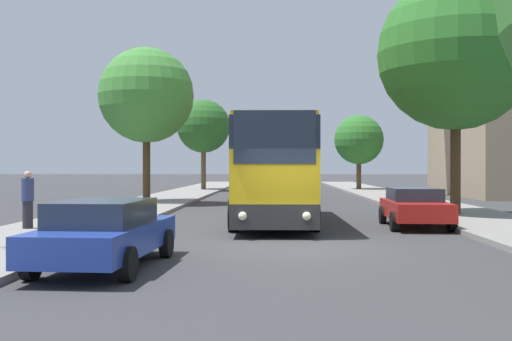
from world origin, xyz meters
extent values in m
plane|color=#38383A|center=(0.00, 0.00, 0.00)|extent=(300.00, 300.00, 0.00)
cube|color=gray|center=(-7.00, 0.00, 0.07)|extent=(4.00, 120.00, 0.15)
cube|color=#2D2D2D|center=(-0.54, 6.67, 0.62)|extent=(2.63, 10.40, 0.70)
cube|color=yellow|center=(-0.54, 6.67, 1.73)|extent=(2.63, 10.40, 1.50)
cube|color=#232D3D|center=(-0.54, 6.67, 2.95)|extent=(2.65, 10.19, 0.95)
cube|color=yellow|center=(-0.54, 6.67, 3.49)|extent=(2.58, 10.19, 0.12)
cube|color=#232D3D|center=(-0.46, 1.46, 2.80)|extent=(2.23, 0.09, 1.45)
sphere|color=#F4EAC1|center=(-1.33, 1.43, 0.66)|extent=(0.24, 0.24, 0.24)
sphere|color=#F4EAC1|center=(0.41, 1.45, 0.66)|extent=(0.24, 0.24, 0.24)
cylinder|color=black|center=(-1.73, 3.54, 0.50)|extent=(0.31, 1.00, 1.00)
cylinder|color=black|center=(0.75, 3.58, 0.50)|extent=(0.31, 1.00, 1.00)
cylinder|color=black|center=(-1.82, 9.76, 0.50)|extent=(0.31, 1.00, 1.00)
cylinder|color=black|center=(0.66, 9.80, 0.50)|extent=(0.31, 1.00, 1.00)
cube|color=gray|center=(-0.85, 21.29, 0.62)|extent=(2.78, 11.11, 0.70)
cube|color=red|center=(-0.85, 21.29, 1.67)|extent=(2.78, 11.11, 1.38)
cube|color=#232D3D|center=(-0.85, 21.29, 2.83)|extent=(2.80, 10.89, 0.95)
cube|color=red|center=(-0.85, 21.29, 3.37)|extent=(2.72, 10.89, 0.12)
cube|color=#232D3D|center=(-0.97, 15.74, 2.68)|extent=(2.28, 0.11, 1.45)
sphere|color=#F4EAC1|center=(-1.86, 15.74, 0.66)|extent=(0.24, 0.24, 0.24)
sphere|color=#F4EAC1|center=(-0.09, 15.70, 0.66)|extent=(0.24, 0.24, 0.24)
cylinder|color=black|center=(-2.19, 18.01, 0.50)|extent=(0.32, 1.01, 1.00)
cylinder|color=black|center=(0.34, 17.95, 0.50)|extent=(0.32, 1.01, 1.00)
cylinder|color=black|center=(-2.04, 24.64, 0.50)|extent=(0.32, 1.01, 1.00)
cylinder|color=black|center=(0.49, 24.58, 0.50)|extent=(0.32, 1.01, 1.00)
cube|color=#233D9E|center=(-3.77, -3.06, 0.59)|extent=(1.98, 4.63, 0.55)
cube|color=#232D3D|center=(-3.78, -3.24, 1.10)|extent=(1.66, 2.44, 0.48)
cylinder|color=black|center=(-4.57, -1.60, 0.31)|extent=(0.23, 0.63, 0.62)
cylinder|color=black|center=(-2.83, -1.69, 0.31)|extent=(0.23, 0.63, 0.62)
cylinder|color=black|center=(-4.72, -4.42, 0.31)|extent=(0.23, 0.63, 0.62)
cylinder|color=black|center=(-2.97, -4.51, 0.31)|extent=(0.23, 0.63, 0.62)
cube|color=red|center=(4.14, 5.07, 0.59)|extent=(1.91, 4.19, 0.57)
cube|color=#232D3D|center=(4.14, 5.24, 1.09)|extent=(1.62, 2.20, 0.42)
cylinder|color=black|center=(4.96, 3.76, 0.31)|extent=(0.22, 0.63, 0.62)
cylinder|color=black|center=(3.21, 3.83, 0.31)|extent=(0.22, 0.63, 0.62)
cylinder|color=black|center=(5.06, 6.32, 0.31)|extent=(0.22, 0.63, 0.62)
cylinder|color=black|center=(3.31, 6.39, 0.31)|extent=(0.22, 0.63, 0.62)
cylinder|color=#23232D|center=(-7.87, 2.91, 0.56)|extent=(0.30, 0.30, 0.82)
cylinder|color=navy|center=(-7.87, 2.91, 1.31)|extent=(0.36, 0.36, 0.68)
sphere|color=tan|center=(-7.87, 2.91, 1.76)|extent=(0.22, 0.22, 0.22)
cylinder|color=#47331E|center=(-7.38, 17.03, 2.04)|extent=(0.40, 0.40, 3.77)
sphere|color=#428938|center=(-7.38, 17.03, 5.83)|extent=(5.09, 5.09, 5.09)
cylinder|color=brown|center=(-6.51, 34.77, 1.94)|extent=(0.40, 0.40, 3.57)
sphere|color=#286023|center=(-6.51, 34.77, 5.38)|extent=(4.43, 4.43, 4.43)
cylinder|color=#47331E|center=(6.63, 9.06, 2.18)|extent=(0.40, 0.40, 4.05)
sphere|color=#2D7028|center=(6.63, 9.06, 6.49)|extent=(6.11, 6.11, 6.11)
cylinder|color=#513D23|center=(6.45, 35.54, 1.44)|extent=(0.40, 0.40, 2.58)
sphere|color=#2D7028|center=(6.45, 35.54, 4.27)|extent=(4.11, 4.11, 4.11)
camera|label=1|loc=(-0.40, -14.75, 1.99)|focal=42.00mm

